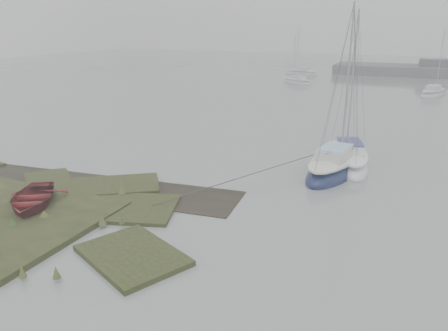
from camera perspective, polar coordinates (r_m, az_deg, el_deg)
ground at (r=42.25m, az=12.26°, el=7.64°), size 160.00×160.00×0.00m
sailboat_main at (r=23.14m, az=14.36°, el=-0.13°), size 3.01×6.60×8.98m
sailboat_white at (r=24.58m, az=15.85°, el=0.77°), size 3.54×6.43×8.63m
sailboat_far_a at (r=58.05m, az=9.50°, el=10.71°), size 4.94×3.70×6.74m
sailboat_far_b at (r=52.23m, az=25.64°, el=8.46°), size 3.42×5.57×7.46m
sailboat_far_c at (r=68.62m, az=10.03°, el=11.78°), size 5.61×2.96×7.54m
dinghy at (r=19.25m, az=-23.83°, el=-3.91°), size 3.79×4.11×0.69m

